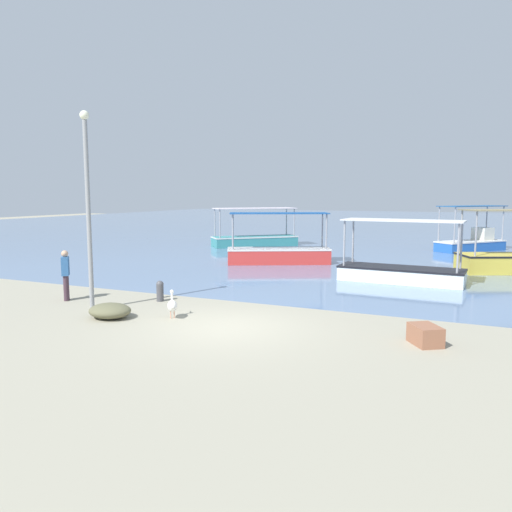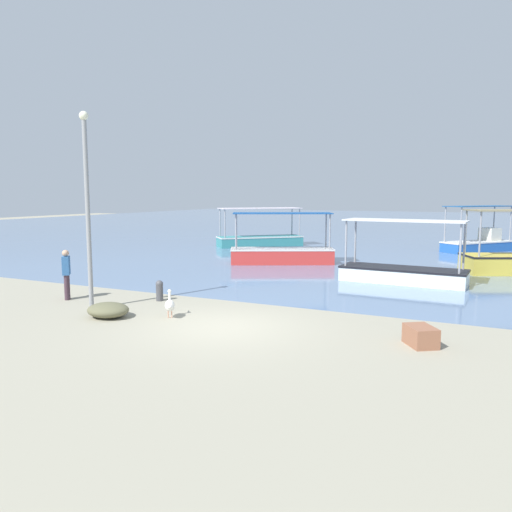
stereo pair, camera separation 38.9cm
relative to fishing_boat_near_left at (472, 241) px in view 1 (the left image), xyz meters
The scene contains 12 objects.
ground 23.11m from the fishing_boat_near_left, 104.43° to the right, with size 120.00×120.00×0.00m, color #9C9681.
harbor_water 26.27m from the fishing_boat_near_left, 102.66° to the left, with size 110.00×90.00×0.00m, color #647FA4.
fishing_boat_near_left is the anchor object (origin of this frame).
fishing_boat_far_right 13.64m from the fishing_boat_near_left, 131.33° to the right, with size 5.37×3.65×2.60m.
fishing_boat_far_left 13.93m from the fishing_boat_near_left, 167.64° to the right, with size 5.41×5.15×2.60m.
fishing_boat_center 13.64m from the fishing_boat_near_left, 100.49° to the right, with size 4.97×1.87×2.52m.
pelican 23.40m from the fishing_boat_near_left, 109.07° to the right, with size 0.57×0.71×0.80m.
lamp_post 24.74m from the fishing_boat_near_left, 115.27° to the right, with size 0.28×0.28×5.99m.
mooring_bollard 22.38m from the fishing_boat_near_left, 114.51° to the right, with size 0.25×0.25×0.69m.
fisherman_standing 24.76m from the fishing_boat_near_left, 119.61° to the right, with size 0.42×0.45×1.69m.
net_pile 24.66m from the fishing_boat_near_left, 112.13° to the right, with size 1.26×1.07×0.42m, color #646245.
cargo_crate 21.86m from the fishing_boat_near_left, 91.94° to the right, with size 0.81×0.57×0.47m, color #945D43.
Camera 1 is at (6.01, -11.58, 3.55)m, focal length 35.00 mm.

